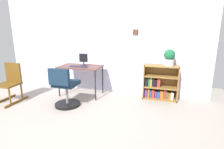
# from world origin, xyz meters

# --- Properties ---
(ground_plane) EXTENTS (6.24, 6.24, 0.00)m
(ground_plane) POSITION_xyz_m (0.00, 0.00, 0.00)
(ground_plane) COLOR gray
(wall_back) EXTENTS (5.20, 0.12, 2.47)m
(wall_back) POSITION_xyz_m (0.00, 2.15, 1.24)
(wall_back) COLOR silver
(wall_back) RESTS_ON ground_plane
(desk) EXTENTS (1.00, 0.57, 0.71)m
(desk) POSITION_xyz_m (-0.32, 1.68, 0.65)
(desk) COLOR brown
(desk) RESTS_ON ground_plane
(monitor) EXTENTS (0.21, 0.15, 0.28)m
(monitor) POSITION_xyz_m (-0.28, 1.76, 0.85)
(monitor) COLOR #262628
(monitor) RESTS_ON desk
(keyboard) EXTENTS (0.43, 0.11, 0.02)m
(keyboard) POSITION_xyz_m (-0.31, 1.56, 0.72)
(keyboard) COLOR #262436
(keyboard) RESTS_ON desk
(office_chair) EXTENTS (0.52, 0.55, 0.83)m
(office_chair) POSITION_xyz_m (-0.33, 0.95, 0.36)
(office_chair) COLOR black
(office_chair) RESTS_ON ground_plane
(rocking_chair) EXTENTS (0.42, 0.64, 0.84)m
(rocking_chair) POSITION_xyz_m (-1.63, 0.90, 0.43)
(rocking_chair) COLOR #5B3D13
(rocking_chair) RESTS_ON ground_plane
(bookshelf_low) EXTENTS (0.75, 0.30, 0.78)m
(bookshelf_low) POSITION_xyz_m (1.49, 1.95, 0.34)
(bookshelf_low) COLOR olive
(bookshelf_low) RESTS_ON ground_plane
(potted_plant_on_shelf) EXTENTS (0.23, 0.23, 0.36)m
(potted_plant_on_shelf) POSITION_xyz_m (1.66, 1.90, 0.97)
(potted_plant_on_shelf) COLOR #B7B2A8
(potted_plant_on_shelf) RESTS_ON bookshelf_low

